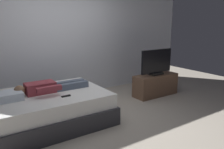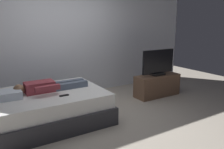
{
  "view_description": "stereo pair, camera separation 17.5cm",
  "coord_description": "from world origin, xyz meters",
  "px_view_note": "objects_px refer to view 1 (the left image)",
  "views": [
    {
      "loc": [
        -1.86,
        -3.14,
        1.71
      ],
      "look_at": [
        0.56,
        0.47,
        0.69
      ],
      "focal_mm": 36.18,
      "sensor_mm": 36.0,
      "label": 1
    },
    {
      "loc": [
        -1.71,
        -3.23,
        1.71
      ],
      "look_at": [
        0.56,
        0.47,
        0.69
      ],
      "focal_mm": 36.18,
      "sensor_mm": 36.0,
      "label": 2
    }
  ],
  "objects_px": {
    "tv": "(156,63)",
    "remote": "(66,96)",
    "bed": "(49,108)",
    "person": "(48,87)",
    "pillow": "(5,97)",
    "tv_stand": "(155,85)"
  },
  "relations": [
    {
      "from": "pillow",
      "to": "bed",
      "type": "bearing_deg",
      "value": 0.0
    },
    {
      "from": "tv",
      "to": "bed",
      "type": "bearing_deg",
      "value": -178.07
    },
    {
      "from": "tv_stand",
      "to": "tv",
      "type": "relative_size",
      "value": 1.25
    },
    {
      "from": "pillow",
      "to": "remote",
      "type": "bearing_deg",
      "value": -22.2
    },
    {
      "from": "tv_stand",
      "to": "person",
      "type": "bearing_deg",
      "value": -179.49
    },
    {
      "from": "bed",
      "to": "tv",
      "type": "xyz_separation_m",
      "value": [
        2.59,
        0.09,
        0.52
      ]
    },
    {
      "from": "person",
      "to": "bed",
      "type": "bearing_deg",
      "value": -114.08
    },
    {
      "from": "tv",
      "to": "remote",
      "type": "bearing_deg",
      "value": -169.96
    },
    {
      "from": "bed",
      "to": "tv_stand",
      "type": "relative_size",
      "value": 1.77
    },
    {
      "from": "pillow",
      "to": "tv",
      "type": "distance_m",
      "value": 3.25
    },
    {
      "from": "remote",
      "to": "tv_stand",
      "type": "relative_size",
      "value": 0.14
    },
    {
      "from": "tv_stand",
      "to": "remote",
      "type": "bearing_deg",
      "value": -169.96
    },
    {
      "from": "remote",
      "to": "tv",
      "type": "height_order",
      "value": "tv"
    },
    {
      "from": "person",
      "to": "tv_stand",
      "type": "bearing_deg",
      "value": 0.51
    },
    {
      "from": "person",
      "to": "tv_stand",
      "type": "relative_size",
      "value": 1.15
    },
    {
      "from": "tv_stand",
      "to": "tv",
      "type": "xyz_separation_m",
      "value": [
        0.0,
        0.0,
        0.53
      ]
    },
    {
      "from": "bed",
      "to": "remote",
      "type": "height_order",
      "value": "remote"
    },
    {
      "from": "tv",
      "to": "tv_stand",
      "type": "bearing_deg",
      "value": 0.0
    },
    {
      "from": "pillow",
      "to": "tv_stand",
      "type": "xyz_separation_m",
      "value": [
        3.25,
        0.09,
        -0.35
      ]
    },
    {
      "from": "bed",
      "to": "person",
      "type": "height_order",
      "value": "person"
    },
    {
      "from": "person",
      "to": "remote",
      "type": "xyz_separation_m",
      "value": [
        0.15,
        -0.4,
        -0.07
      ]
    },
    {
      "from": "bed",
      "to": "tv_stand",
      "type": "xyz_separation_m",
      "value": [
        2.59,
        0.09,
        -0.01
      ]
    }
  ]
}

